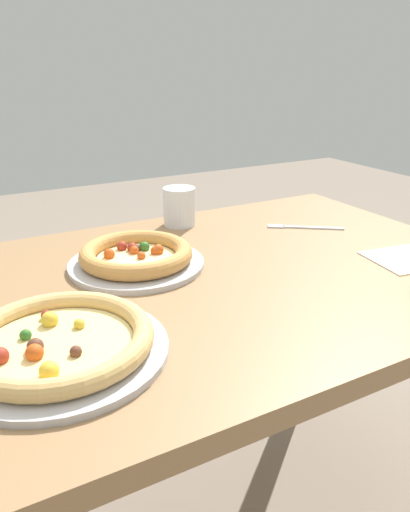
# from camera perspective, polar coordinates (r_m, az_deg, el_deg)

# --- Properties ---
(dining_table) EXTENTS (1.27, 0.84, 0.75)m
(dining_table) POSITION_cam_1_polar(r_m,az_deg,el_deg) (1.10, 0.82, -7.36)
(dining_table) COLOR #936D47
(dining_table) RESTS_ON ground
(pizza_near) EXTENTS (0.33, 0.33, 0.04)m
(pizza_near) POSITION_cam_1_polar(r_m,az_deg,el_deg) (0.80, -16.42, -9.53)
(pizza_near) COLOR #B7B7BC
(pizza_near) RESTS_ON dining_table
(pizza_far) EXTENTS (0.29, 0.29, 0.05)m
(pizza_far) POSITION_cam_1_polar(r_m,az_deg,el_deg) (1.09, -7.87, -0.11)
(pizza_far) COLOR #B7B7BC
(pizza_far) RESTS_ON dining_table
(water_cup_clear) EXTENTS (0.09, 0.09, 0.10)m
(water_cup_clear) POSITION_cam_1_polar(r_m,az_deg,el_deg) (1.35, -2.97, 5.72)
(water_cup_clear) COLOR silver
(water_cup_clear) RESTS_ON dining_table
(paper_napkin) EXTENTS (0.18, 0.16, 0.00)m
(paper_napkin) POSITION_cam_1_polar(r_m,az_deg,el_deg) (1.22, 22.00, -0.30)
(paper_napkin) COLOR white
(paper_napkin) RESTS_ON dining_table
(fork) EXTENTS (0.18, 0.13, 0.00)m
(fork) POSITION_cam_1_polar(r_m,az_deg,el_deg) (1.36, 10.94, 3.25)
(fork) COLOR silver
(fork) RESTS_ON dining_table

